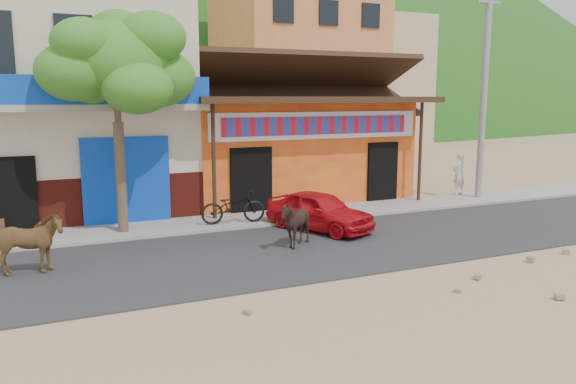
% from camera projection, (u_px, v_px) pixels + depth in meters
% --- Properties ---
extents(ground, '(120.00, 120.00, 0.00)m').
position_uv_depth(ground, '(381.00, 274.00, 12.15)').
color(ground, '#9E825B').
rests_on(ground, ground).
extents(road, '(60.00, 5.00, 0.04)m').
position_uv_depth(road, '(327.00, 246.00, 14.40)').
color(road, '#28282B').
rests_on(road, ground).
extents(sidewalk, '(60.00, 2.00, 0.12)m').
position_uv_depth(sidewalk, '(274.00, 218.00, 17.54)').
color(sidewalk, gray).
rests_on(sidewalk, ground).
extents(dance_club, '(8.00, 6.00, 3.60)m').
position_uv_depth(dance_club, '(282.00, 149.00, 21.65)').
color(dance_club, orange).
rests_on(dance_club, ground).
extents(cafe_building, '(7.00, 6.00, 7.00)m').
position_uv_depth(cafe_building, '(72.00, 106.00, 18.36)').
color(cafe_building, beige).
rests_on(cafe_building, ground).
extents(apartment_front, '(9.00, 9.00, 12.00)m').
position_uv_depth(apartment_front, '(295.00, 62.00, 36.36)').
color(apartment_front, '#CC723F').
rests_on(apartment_front, ground).
extents(apartment_rear, '(8.00, 8.00, 10.00)m').
position_uv_depth(apartment_rear, '(365.00, 82.00, 45.55)').
color(apartment_rear, tan).
rests_on(apartment_rear, ground).
extents(hillside, '(100.00, 40.00, 24.00)m').
position_uv_depth(hillside, '(85.00, 33.00, 73.17)').
color(hillside, '#194C14').
rests_on(hillside, ground).
extents(tree, '(3.00, 3.00, 6.00)m').
position_uv_depth(tree, '(118.00, 122.00, 15.00)').
color(tree, '#2D721E').
rests_on(tree, sidewalk).
extents(utility_pole, '(0.24, 0.24, 8.00)m').
position_uv_depth(utility_pole, '(484.00, 88.00, 20.15)').
color(utility_pole, gray).
rests_on(utility_pole, sidewalk).
extents(cow_tan, '(1.63, 0.84, 1.33)m').
position_uv_depth(cow_tan, '(25.00, 245.00, 11.87)').
color(cow_tan, brown).
rests_on(cow_tan, road).
extents(cow_dark, '(1.15, 1.03, 1.22)m').
position_uv_depth(cow_dark, '(295.00, 224.00, 14.07)').
color(cow_dark, black).
rests_on(cow_dark, road).
extents(red_car, '(2.54, 3.53, 1.12)m').
position_uv_depth(red_car, '(319.00, 211.00, 15.95)').
color(red_car, red).
rests_on(red_car, road).
extents(scooter, '(1.95, 0.86, 0.99)m').
position_uv_depth(scooter, '(233.00, 207.00, 16.42)').
color(scooter, black).
rests_on(scooter, sidewalk).
extents(pedestrian, '(0.64, 0.47, 1.61)m').
position_uv_depth(pedestrian, '(459.00, 174.00, 21.18)').
color(pedestrian, silver).
rests_on(pedestrian, sidewalk).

